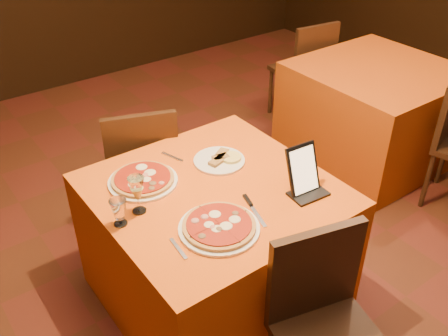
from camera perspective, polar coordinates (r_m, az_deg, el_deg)
floor at (r=3.06m, az=9.18°, el=-12.53°), size 6.00×7.00×0.01m
main_table at (r=2.67m, az=-1.13°, el=-8.84°), size 1.10×1.10×0.75m
side_table at (r=4.09m, az=16.65°, el=6.01°), size 1.10×1.10×0.75m
chair_main_far at (r=3.17m, az=-9.48°, el=0.21°), size 0.50×0.50×0.91m
chair_side_far at (r=4.54m, az=8.69°, el=11.00°), size 0.52×0.52×0.91m
pizza_near at (r=2.18m, az=-0.57°, el=-6.74°), size 0.36×0.36×0.03m
pizza_far at (r=2.50m, az=-9.26°, el=-1.37°), size 0.35×0.35×0.03m
cutlet_dish at (r=2.62m, az=-0.56°, el=0.95°), size 0.27×0.27×0.03m
wine_glass at (r=2.27m, az=-9.86°, el=-3.01°), size 0.09×0.09×0.19m
water_glass at (r=2.23m, az=-11.90°, el=-5.00°), size 0.07×0.07×0.13m
tablet at (r=2.38m, az=9.01°, el=-0.15°), size 0.17×0.11×0.23m
knife at (r=2.29m, az=3.55°, el=-5.01°), size 0.08×0.23×0.01m
fork_near at (r=2.11m, az=-5.23°, el=-9.17°), size 0.03×0.14×0.01m
fork_far at (r=2.68m, az=-5.93°, el=1.27°), size 0.06×0.14×0.01m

